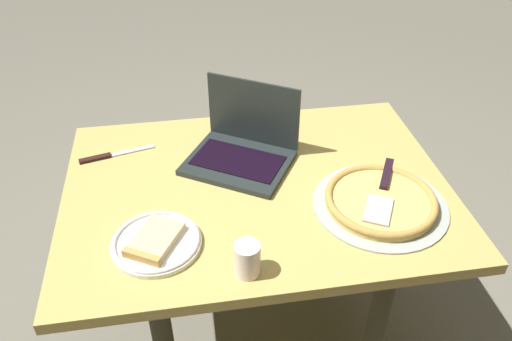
% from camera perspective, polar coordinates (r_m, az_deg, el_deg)
% --- Properties ---
extents(ground_plane, '(12.00, 12.00, 0.00)m').
position_cam_1_polar(ground_plane, '(2.08, 0.08, -18.08)').
color(ground_plane, '#6B685B').
extents(dining_table, '(1.14, 0.82, 0.75)m').
position_cam_1_polar(dining_table, '(1.59, 0.10, -4.53)').
color(dining_table, tan).
rests_on(dining_table, ground_plane).
extents(laptop, '(0.39, 0.37, 0.23)m').
position_cam_1_polar(laptop, '(1.60, -1.48, 2.72)').
color(laptop, '#202728').
rests_on(laptop, dining_table).
extents(pizza_plate, '(0.23, 0.23, 0.04)m').
position_cam_1_polar(pizza_plate, '(1.35, -11.13, -7.84)').
color(pizza_plate, white).
rests_on(pizza_plate, dining_table).
extents(pizza_tray, '(0.38, 0.38, 0.04)m').
position_cam_1_polar(pizza_tray, '(1.48, 13.75, -3.31)').
color(pizza_tray, '#9DA69F').
rests_on(pizza_tray, dining_table).
extents(table_knife, '(0.24, 0.08, 0.01)m').
position_cam_1_polar(table_knife, '(1.70, -16.05, 1.62)').
color(table_knife, '#B1B4B9').
rests_on(table_knife, dining_table).
extents(drink_cup, '(0.06, 0.06, 0.09)m').
position_cam_1_polar(drink_cup, '(1.24, -0.98, -9.84)').
color(drink_cup, silver).
rests_on(drink_cup, dining_table).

